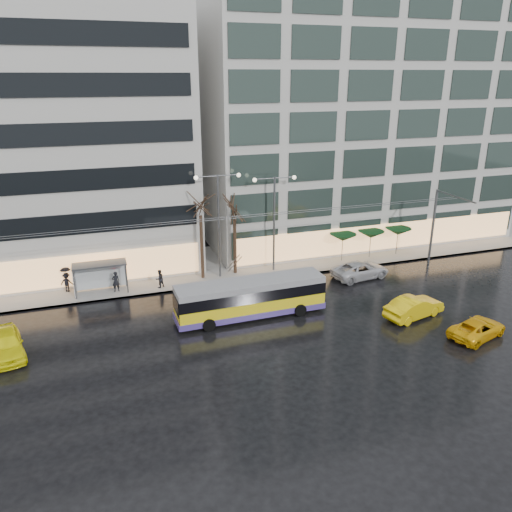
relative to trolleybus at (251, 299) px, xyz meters
name	(u,v)px	position (x,y,z in m)	size (l,w,h in m)	color
ground	(232,339)	(-2.29, -2.87, -1.39)	(140.00, 140.00, 0.00)	black
sidewalk	(212,265)	(-0.29, 11.13, -1.32)	(80.00, 10.00, 0.15)	gray
kerb	(225,284)	(-0.29, 6.18, -1.32)	(80.00, 0.10, 0.15)	slate
building_right	(356,117)	(16.71, 16.13, 11.26)	(32.00, 14.00, 25.00)	#B9B8B1
trolleybus	(251,299)	(0.00, 0.00, 0.00)	(11.13, 4.40, 5.14)	yellow
catenary	(216,243)	(-1.29, 5.06, 2.86)	(42.24, 5.12, 7.00)	#595B60
bus_shelter	(95,271)	(-10.67, 7.81, 0.57)	(4.20, 1.60, 2.51)	#595B60
street_lamp_near	(219,212)	(-0.29, 7.93, 4.60)	(3.96, 0.36, 9.03)	#595B60
street_lamp_far	(274,210)	(4.71, 7.93, 4.32)	(3.96, 0.36, 8.53)	#595B60
tree_a	(200,200)	(-1.79, 8.13, 5.70)	(3.20, 3.20, 8.40)	black
tree_b	(234,205)	(1.21, 8.33, 5.01)	(3.20, 3.20, 7.70)	black
parasol_a	(343,237)	(11.71, 8.13, 1.06)	(2.50, 2.50, 2.65)	#595B60
parasol_b	(371,234)	(14.71, 8.13, 1.06)	(2.50, 2.50, 2.65)	#595B60
parasol_c	(398,232)	(17.71, 8.13, 1.06)	(2.50, 2.50, 2.65)	#595B60
taxi_a	(6,344)	(-16.39, -0.32, -0.57)	(1.93, 4.79, 1.63)	#FFF60D
taxi_b	(414,307)	(11.37, -3.88, -0.60)	(1.68, 4.82, 1.59)	yellow
taxi_c	(477,328)	(13.71, -7.76, -0.76)	(2.10, 4.56, 1.27)	yellow
sedan_silver	(360,270)	(11.41, 4.08, -0.66)	(2.41, 5.23, 1.45)	silver
pedestrian_a	(115,275)	(-9.16, 7.47, 0.20)	(1.14, 1.15, 2.19)	black
pedestrian_b	(160,279)	(-5.67, 7.12, -0.46)	(0.94, 0.87, 1.56)	black
pedestrian_c	(66,279)	(-12.95, 8.69, -0.13)	(1.19, 1.05, 2.11)	black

